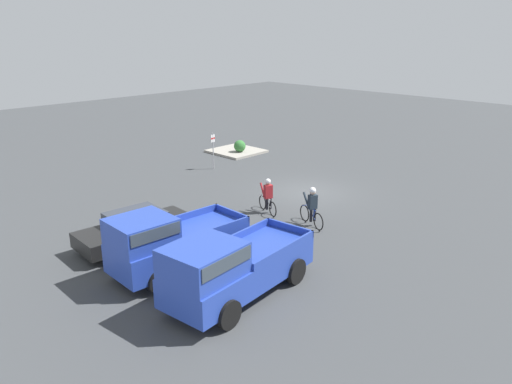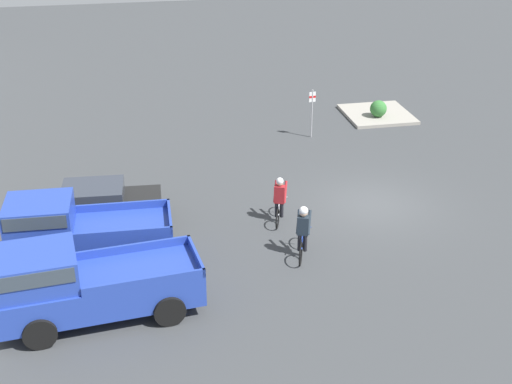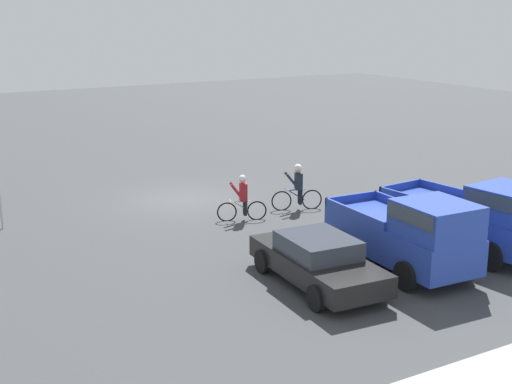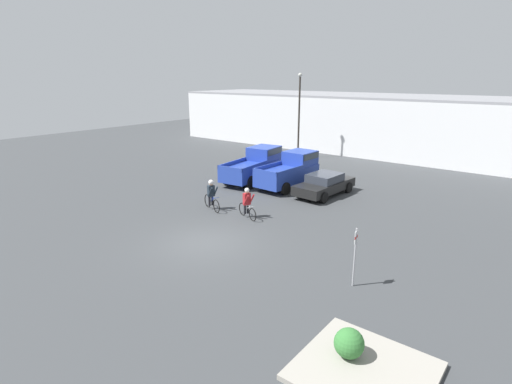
{
  "view_description": "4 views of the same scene",
  "coord_description": "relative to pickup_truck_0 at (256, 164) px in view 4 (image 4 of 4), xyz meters",
  "views": [
    {
      "loc": [
        -15.29,
        19.35,
        8.05
      ],
      "look_at": [
        -0.68,
        4.47,
        1.2
      ],
      "focal_mm": 35.0,
      "sensor_mm": 36.0,
      "label": 1
    },
    {
      "loc": [
        -21.77,
        8.71,
        11.53
      ],
      "look_at": [
        -0.68,
        4.47,
        1.2
      ],
      "focal_mm": 50.0,
      "sensor_mm": 36.0,
      "label": 2
    },
    {
      "loc": [
        10.88,
        24.48,
        7.21
      ],
      "look_at": [
        -0.68,
        4.47,
        1.2
      ],
      "focal_mm": 50.0,
      "sensor_mm": 36.0,
      "label": 3
    },
    {
      "loc": [
        11.96,
        -11.67,
        7.21
      ],
      "look_at": [
        -0.68,
        4.47,
        1.2
      ],
      "focal_mm": 28.0,
      "sensor_mm": 36.0,
      "label": 4
    }
  ],
  "objects": [
    {
      "name": "lamppost",
      "position": [
        -1.92,
        8.6,
        3.14
      ],
      "size": [
        0.36,
        0.36,
        7.41
      ],
      "color": "#2D2823",
      "rests_on": "ground_plane"
    },
    {
      "name": "pickup_truck_0",
      "position": [
        0.0,
        0.0,
        0.0
      ],
      "size": [
        2.6,
        5.57,
        2.24
      ],
      "color": "#233D9E",
      "rests_on": "ground_plane"
    },
    {
      "name": "ground_plane",
      "position": [
        5.12,
        -10.15,
        -1.16
      ],
      "size": [
        80.0,
        80.0,
        0.0
      ],
      "primitive_type": "plane",
      "color": "#383A3D"
    },
    {
      "name": "sedan_0",
      "position": [
        5.65,
        -0.31,
        -0.47
      ],
      "size": [
        2.23,
        4.64,
        1.36
      ],
      "color": "black",
      "rests_on": "ground_plane"
    },
    {
      "name": "cyclist_0",
      "position": [
        4.51,
        -6.51,
        -0.34
      ],
      "size": [
        1.66,
        0.69,
        1.65
      ],
      "color": "black",
      "rests_on": "ground_plane"
    },
    {
      "name": "cyclist_1",
      "position": [
        2.11,
        -6.7,
        -0.28
      ],
      "size": [
        1.79,
        0.72,
        1.73
      ],
      "color": "black",
      "rests_on": "ground_plane"
    },
    {
      "name": "warehouse_building",
      "position": [
        5.12,
        16.96,
        1.52
      ],
      "size": [
        49.4,
        10.22,
        5.35
      ],
      "color": "silver",
      "rests_on": "ground_plane"
    },
    {
      "name": "fire_lane_sign",
      "position": [
        11.96,
        -9.69,
        0.17
      ],
      "size": [
        0.06,
        0.3,
        2.19
      ],
      "color": "#9E9EA3",
      "rests_on": "ground_plane"
    },
    {
      "name": "pickup_truck_1",
      "position": [
        2.87,
        0.16,
        -0.01
      ],
      "size": [
        2.29,
        4.91,
        2.25
      ],
      "color": "#233D9E",
      "rests_on": "ground_plane"
    },
    {
      "name": "curb_island",
      "position": [
        14.08,
        -13.57,
        -1.09
      ],
      "size": [
        3.21,
        3.06,
        0.15
      ],
      "primitive_type": "cube",
      "color": "gray",
      "rests_on": "ground_plane"
    },
    {
      "name": "shrub",
      "position": [
        13.55,
        -13.4,
        -0.62
      ],
      "size": [
        0.79,
        0.79,
        0.79
      ],
      "color": "#337033",
      "rests_on": "curb_island"
    }
  ]
}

